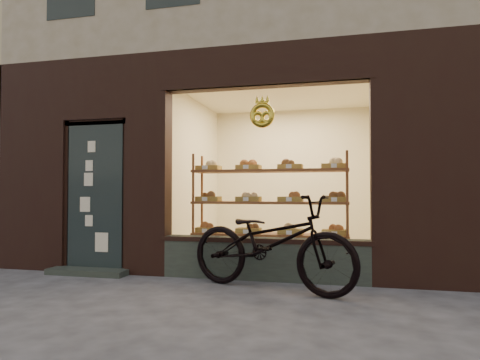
# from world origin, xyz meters

# --- Properties ---
(ground) EXTENTS (90.00, 90.00, 0.00)m
(ground) POSITION_xyz_m (0.00, 0.00, 0.00)
(ground) COLOR #3F3E42
(display_shelf) EXTENTS (2.20, 0.45, 1.70)m
(display_shelf) POSITION_xyz_m (0.45, 2.55, 0.86)
(display_shelf) COLOR brown
(display_shelf) RESTS_ON ground
(bicycle) EXTENTS (2.26, 1.37, 1.12)m
(bicycle) POSITION_xyz_m (0.63, 1.55, 0.56)
(bicycle) COLOR black
(bicycle) RESTS_ON ground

